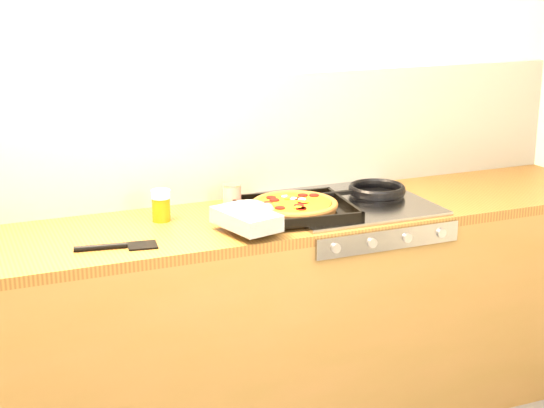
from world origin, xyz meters
name	(u,v)px	position (x,y,z in m)	size (l,w,h in m)	color
room_shell	(220,140)	(0.00, 1.39, 1.15)	(3.20, 3.20, 3.20)	white
counter_run	(247,326)	(0.00, 1.10, 0.45)	(3.20, 0.62, 0.90)	brown
stovetop	(350,204)	(0.45, 1.10, 0.91)	(0.60, 0.56, 0.02)	gray
pizza_on_tray	(281,209)	(0.11, 1.02, 0.95)	(0.58, 0.48, 0.07)	black
frying_pan	(376,191)	(0.58, 1.13, 0.94)	(0.39, 0.24, 0.04)	black
tomato_can	(232,197)	(-0.01, 1.23, 0.95)	(0.08, 0.08, 0.10)	#A81C0D
juice_glass	(161,205)	(-0.31, 1.19, 0.96)	(0.08, 0.08, 0.12)	#CE600C
wooden_spoon	(282,195)	(0.24, 1.31, 0.91)	(0.30, 0.06, 0.02)	#A67A46
black_spatula	(118,246)	(-0.53, 0.94, 0.91)	(0.29, 0.10, 0.02)	black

